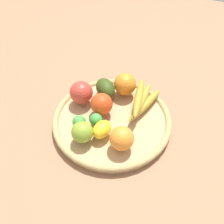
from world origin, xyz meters
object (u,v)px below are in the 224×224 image
at_px(banana_bunch, 142,101).
at_px(avocado, 105,88).
at_px(lime_1, 96,120).
at_px(lime_0, 79,122).
at_px(apple_2, 102,104).
at_px(lemon_0, 102,129).
at_px(apple_0, 81,92).
at_px(orange_0, 122,138).
at_px(apple_1, 82,132).
at_px(orange_1, 125,84).

relative_size(banana_bunch, avocado, 2.10).
relative_size(avocado, lime_1, 2.20).
height_order(lime_0, apple_2, apple_2).
bearing_deg(lemon_0, apple_0, -41.95).
bearing_deg(orange_0, apple_1, 9.39).
distance_m(apple_2, orange_1, 0.13).
bearing_deg(lime_0, avocado, -96.96).
xyz_separation_m(apple_1, orange_1, (-0.05, -0.24, 0.01)).
bearing_deg(avocado, lime_0, 83.04).
distance_m(apple_2, orange_0, 0.15).
height_order(banana_bunch, lime_0, banana_bunch).
bearing_deg(apple_0, lime_0, 112.58).
xyz_separation_m(apple_0, lemon_0, (-0.12, 0.11, -0.01)).
bearing_deg(lime_1, orange_1, -101.77).
height_order(apple_2, lime_1, apple_2).
bearing_deg(apple_1, orange_0, -170.61).
relative_size(lime_0, apple_2, 0.58).
bearing_deg(avocado, banana_bunch, 176.67).
distance_m(avocado, orange_1, 0.07).
bearing_deg(apple_1, avocado, -86.41).
distance_m(apple_2, lemon_0, 0.09).
xyz_separation_m(banana_bunch, apple_1, (0.12, 0.20, 0.01)).
xyz_separation_m(lime_1, orange_1, (-0.04, -0.17, 0.02)).
bearing_deg(apple_2, apple_1, 86.11).
bearing_deg(lemon_0, banana_bunch, -115.97).
relative_size(orange_1, lemon_0, 1.17).
xyz_separation_m(banana_bunch, avocado, (0.14, -0.01, 0.01)).
bearing_deg(avocado, apple_0, 42.15).
height_order(lime_0, orange_1, orange_1).
bearing_deg(orange_1, apple_2, 71.52).
bearing_deg(avocado, lime_1, 100.33).
relative_size(lime_0, avocado, 0.47).
relative_size(avocado, apple_0, 1.15).
bearing_deg(lime_1, banana_bunch, -130.95).
bearing_deg(lemon_0, orange_1, -90.79).
bearing_deg(orange_0, avocado, -55.32).
distance_m(lime_0, avocado, 0.17).
distance_m(orange_0, lime_1, 0.12).
bearing_deg(apple_2, avocado, -75.43).
distance_m(apple_1, lime_1, 0.07).
relative_size(banana_bunch, orange_1, 2.42).
xyz_separation_m(banana_bunch, orange_1, (0.08, -0.05, 0.01)).
bearing_deg(orange_1, banana_bunch, 148.77).
distance_m(banana_bunch, apple_0, 0.21).
bearing_deg(apple_2, orange_0, 135.88).
bearing_deg(apple_0, apple_2, 164.57).
xyz_separation_m(avocado, apple_2, (-0.02, 0.08, 0.01)).
relative_size(apple_1, apple_0, 0.83).
xyz_separation_m(apple_1, lemon_0, (-0.05, -0.04, -0.01)).
bearing_deg(apple_2, lemon_0, 113.18).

